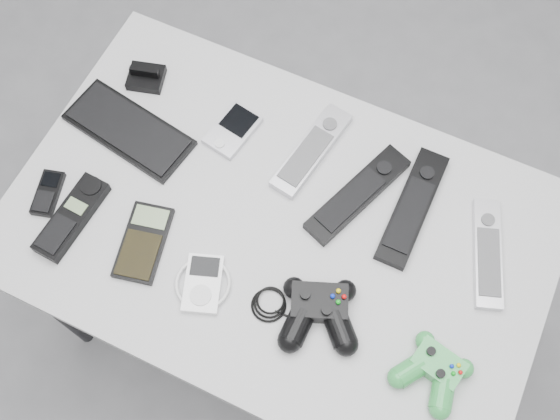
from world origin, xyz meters
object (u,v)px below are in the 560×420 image
at_px(pda_keyboard, 129,130).
at_px(mobile_phone, 48,193).
at_px(desk, 279,238).
at_px(remote_silver_a, 312,150).
at_px(mp3_player, 203,283).
at_px(remote_black_b, 413,207).
at_px(controller_black, 319,310).
at_px(calculator, 143,242).
at_px(pda, 233,130).
at_px(cordless_handset, 72,217).
at_px(remote_silver_b, 488,253).
at_px(remote_black_a, 358,194).
at_px(controller_green, 434,370).

distance_m(pda_keyboard, mobile_phone, 0.21).
height_order(pda_keyboard, mobile_phone, same).
relative_size(desk, mobile_phone, 10.85).
relative_size(remote_silver_a, mp3_player, 2.00).
bearing_deg(remote_black_b, controller_black, -106.64).
xyz_separation_m(mobile_phone, calculator, (0.22, -0.01, -0.00)).
bearing_deg(calculator, pda_keyboard, 113.99).
relative_size(pda, cordless_handset, 0.64).
xyz_separation_m(remote_silver_b, cordless_handset, (-0.75, -0.27, 0.00)).
bearing_deg(calculator, controller_black, -10.10).
bearing_deg(remote_black_a, remote_black_b, 30.93).
bearing_deg(remote_black_b, mp3_player, -133.73).
bearing_deg(controller_green, mobile_phone, -168.08).
height_order(remote_silver_a, remote_black_b, same).
relative_size(desk, controller_green, 7.95).
bearing_deg(remote_black_a, controller_black, -63.48).
height_order(desk, remote_silver_b, remote_silver_b).
relative_size(pda_keyboard, calculator, 1.72).
relative_size(calculator, mp3_player, 1.41).
xyz_separation_m(pda, remote_silver_a, (0.17, 0.02, 0.00)).
bearing_deg(controller_green, pda, 164.24).
bearing_deg(mp3_player, controller_green, -16.12).
height_order(cordless_handset, controller_green, controller_green).
distance_m(pda, remote_black_a, 0.29).
bearing_deg(pda_keyboard, remote_silver_a, 27.03).
height_order(desk, controller_black, controller_black).
relative_size(remote_silver_b, controller_green, 1.65).
height_order(pda, cordless_handset, cordless_handset).
height_order(remote_black_b, mp3_player, remote_black_b).
relative_size(remote_black_b, controller_black, 1.04).
xyz_separation_m(remote_black_b, calculator, (-0.44, -0.29, -0.00)).
relative_size(remote_silver_a, mobile_phone, 2.32).
height_order(calculator, controller_green, controller_green).
relative_size(pda, remote_silver_b, 0.53).
distance_m(mobile_phone, cordless_handset, 0.08).
height_order(mobile_phone, mp3_player, mp3_player).
xyz_separation_m(remote_silver_a, controller_black, (0.15, -0.30, 0.01)).
relative_size(desk, remote_black_b, 4.08).
bearing_deg(pda_keyboard, calculator, -43.81).
relative_size(remote_black_a, controller_black, 1.02).
bearing_deg(pda_keyboard, desk, 0.16).
height_order(controller_black, controller_green, controller_black).
xyz_separation_m(pda, remote_black_b, (0.40, -0.01, 0.00)).
xyz_separation_m(pda, calculator, (-0.04, -0.29, -0.00)).
bearing_deg(remote_black_b, pda_keyboard, -171.93).
bearing_deg(mobile_phone, pda, 31.33).
bearing_deg(calculator, pda, 68.91).
distance_m(pda, cordless_handset, 0.36).
bearing_deg(remote_black_b, remote_black_a, -169.53).
distance_m(desk, pda_keyboard, 0.38).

